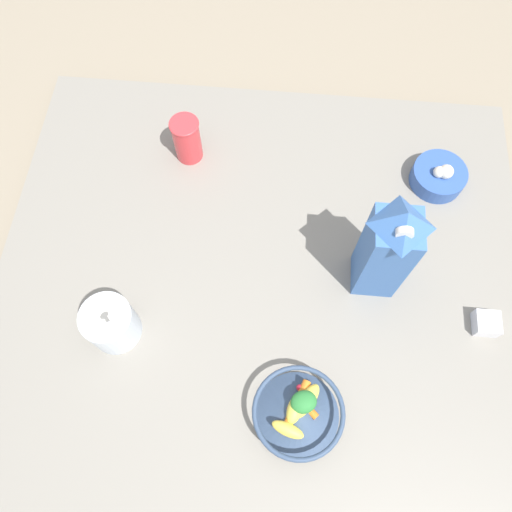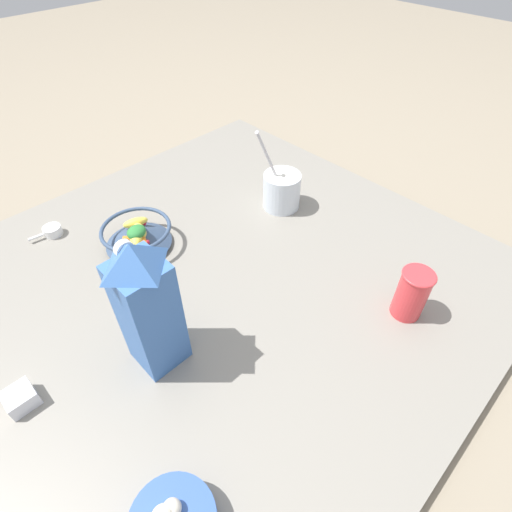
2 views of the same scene
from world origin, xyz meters
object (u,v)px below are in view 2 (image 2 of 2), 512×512
(milk_carton, at_px, (147,307))
(spice_jar, at_px, (21,399))
(drinking_cup, at_px, (412,293))
(fruit_bowl, at_px, (137,235))
(yogurt_tub, at_px, (282,189))

(milk_carton, bearing_deg, spice_jar, -20.71)
(milk_carton, xyz_separation_m, spice_jar, (0.24, -0.09, -0.14))
(milk_carton, relative_size, drinking_cup, 2.49)
(drinking_cup, relative_size, spice_jar, 2.36)
(fruit_bowl, relative_size, spice_jar, 3.48)
(fruit_bowl, xyz_separation_m, yogurt_tub, (-0.40, 0.14, 0.02))
(milk_carton, bearing_deg, yogurt_tub, -162.36)
(fruit_bowl, bearing_deg, drinking_cup, 116.64)
(spice_jar, bearing_deg, drinking_cup, 151.14)
(milk_carton, distance_m, spice_jar, 0.29)
(yogurt_tub, distance_m, drinking_cup, 0.47)
(fruit_bowl, height_order, yogurt_tub, yogurt_tub)
(fruit_bowl, xyz_separation_m, milk_carton, (0.15, 0.31, 0.11))
(yogurt_tub, bearing_deg, milk_carton, 17.64)
(milk_carton, height_order, drinking_cup, milk_carton)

